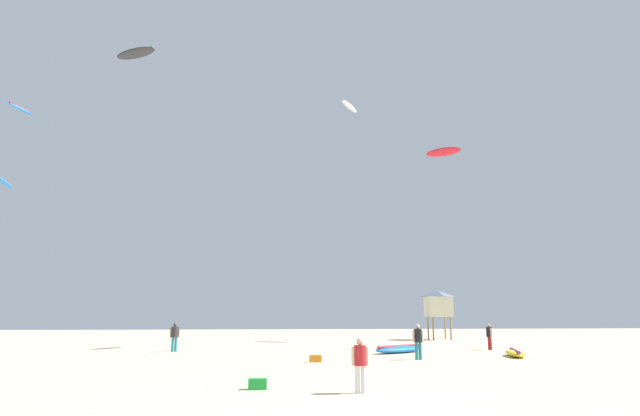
# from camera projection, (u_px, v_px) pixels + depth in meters

# --- Properties ---
(person_foreground) EXTENTS (0.52, 0.36, 1.57)m
(person_foreground) POSITION_uv_depth(u_px,v_px,m) (360.00, 361.00, 15.24)
(person_foreground) COLOR silver
(person_foreground) RESTS_ON ground
(person_midground) EXTENTS (0.36, 0.53, 1.61)m
(person_midground) POSITION_uv_depth(u_px,v_px,m) (489.00, 334.00, 32.26)
(person_midground) COLOR #B21E23
(person_midground) RESTS_ON ground
(person_left) EXTENTS (0.50, 0.38, 1.70)m
(person_left) POSITION_uv_depth(u_px,v_px,m) (175.00, 335.00, 30.76)
(person_left) COLOR teal
(person_left) RESTS_ON ground
(person_right) EXTENTS (0.57, 0.39, 1.72)m
(person_right) POSITION_uv_depth(u_px,v_px,m) (418.00, 339.00, 25.73)
(person_right) COLOR teal
(person_right) RESTS_ON ground
(kite_grounded_near) EXTENTS (1.77, 3.33, 0.40)m
(kite_grounded_near) POSITION_uv_depth(u_px,v_px,m) (515.00, 353.00, 27.26)
(kite_grounded_near) COLOR yellow
(kite_grounded_near) RESTS_ON ground
(kite_grounded_mid) EXTENTS (3.67, 3.02, 0.46)m
(kite_grounded_mid) POSITION_uv_depth(u_px,v_px,m) (399.00, 349.00, 29.74)
(kite_grounded_mid) COLOR blue
(kite_grounded_mid) RESTS_ON ground
(lifeguard_tower) EXTENTS (2.30, 2.30, 4.15)m
(lifeguard_tower) POSITION_uv_depth(u_px,v_px,m) (438.00, 303.00, 44.27)
(lifeguard_tower) COLOR #8C704C
(lifeguard_tower) RESTS_ON ground
(cooler_box) EXTENTS (0.56, 0.36, 0.32)m
(cooler_box) POSITION_uv_depth(u_px,v_px,m) (315.00, 358.00, 24.41)
(cooler_box) COLOR orange
(cooler_box) RESTS_ON ground
(gear_bag) EXTENTS (0.56, 0.36, 0.32)m
(gear_bag) POSITION_uv_depth(u_px,v_px,m) (258.00, 384.00, 15.83)
(gear_bag) COLOR green
(gear_bag) RESTS_ON ground
(kite_aloft_0) EXTENTS (3.56, 2.55, 0.54)m
(kite_aloft_0) POSITION_uv_depth(u_px,v_px,m) (136.00, 53.00, 38.09)
(kite_aloft_0) COLOR #2D2D33
(kite_aloft_1) EXTENTS (1.33, 2.41, 0.50)m
(kite_aloft_1) POSITION_uv_depth(u_px,v_px,m) (21.00, 109.00, 36.11)
(kite_aloft_1) COLOR blue
(kite_aloft_2) EXTENTS (1.93, 2.65, 0.54)m
(kite_aloft_2) POSITION_uv_depth(u_px,v_px,m) (349.00, 106.00, 39.18)
(kite_aloft_2) COLOR white
(kite_aloft_3) EXTENTS (1.37, 2.66, 0.58)m
(kite_aloft_3) POSITION_uv_depth(u_px,v_px,m) (5.00, 183.00, 34.11)
(kite_aloft_3) COLOR blue
(kite_aloft_4) EXTENTS (3.09, 2.50, 0.80)m
(kite_aloft_4) POSITION_uv_depth(u_px,v_px,m) (443.00, 152.00, 45.83)
(kite_aloft_4) COLOR red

